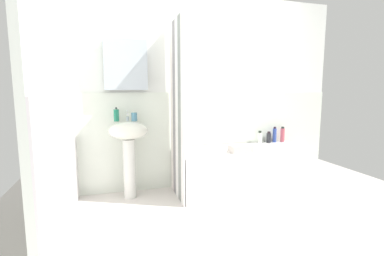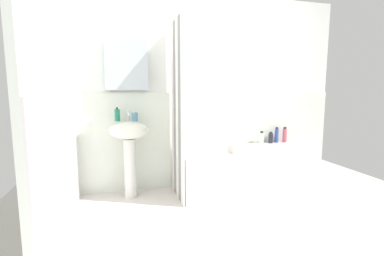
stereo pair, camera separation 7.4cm
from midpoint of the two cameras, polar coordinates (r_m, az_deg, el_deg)
ground_plane at (r=2.71m, az=10.51°, el=-19.80°), size 4.80×5.60×0.04m
wall_back_tiled at (r=3.56m, az=0.88°, el=6.37°), size 3.60×0.18×2.40m
wall_left_tiled at (r=2.52m, az=-26.90°, el=4.38°), size 0.07×1.81×2.40m
sink at (r=3.22m, az=-13.47°, el=-2.90°), size 0.44×0.34×0.88m
faucet at (r=3.26m, az=-13.71°, el=2.48°), size 0.03×0.12×0.12m
soap_dispenser at (r=3.25m, az=-15.85°, el=2.54°), size 0.06×0.06×0.16m
toothbrush_cup at (r=3.23m, az=-12.37°, el=2.23°), size 0.07×0.07×0.10m
bathtub at (r=3.52m, az=9.83°, el=-8.29°), size 1.64×0.64×0.52m
shower_curtain at (r=3.12m, az=-3.76°, el=3.55°), size 0.01×0.64×2.00m
body_wash_bottle at (r=4.02m, az=17.53°, el=-1.30°), size 0.06×0.06×0.21m
conditioner_bottle at (r=3.96m, az=16.03°, el=-1.37°), size 0.05×0.05×0.21m
lotion_bottle at (r=3.91m, az=14.91°, el=-1.89°), size 0.06×0.06×0.15m
shampoo_bottle at (r=3.85m, az=13.17°, el=-1.88°), size 0.06×0.06×0.16m
towel_folded at (r=3.26m, az=9.19°, el=-4.14°), size 0.25×0.19×0.08m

